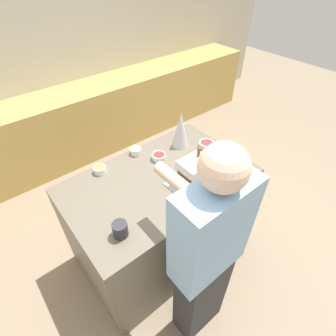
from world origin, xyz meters
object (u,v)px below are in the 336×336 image
gingerbread_house (195,171)px  candy_bowl_near_tray_right (136,151)px  baking_tray (194,182)px  mug (120,229)px  candy_bowl_near_tray_left (100,169)px  candy_bowl_center_rear (207,145)px  candy_bowl_behind_tray (159,157)px  decorative_tree (181,130)px  person (206,259)px

gingerbread_house → candy_bowl_near_tray_right: size_ratio=2.91×
baking_tray → mug: 0.67m
candy_bowl_near_tray_left → mug: mug is taller
baking_tray → candy_bowl_near_tray_left: 0.74m
candy_bowl_center_rear → candy_bowl_near_tray_right: (-0.53, 0.32, 0.00)m
baking_tray → mug: (-0.67, -0.05, 0.05)m
candy_bowl_center_rear → candy_bowl_near_tray_right: candy_bowl_near_tray_right is taller
candy_bowl_behind_tray → gingerbread_house: bearing=-85.3°
decorative_tree → mug: 1.03m
baking_tray → candy_bowl_near_tray_right: 0.59m
mug → candy_bowl_behind_tray: bearing=34.5°
mug → person: 0.55m
candy_bowl_behind_tray → mug: size_ratio=1.14×
candy_bowl_behind_tray → person: 0.94m
candy_bowl_behind_tray → mug: (-0.64, -0.44, 0.02)m
baking_tray → mug: bearing=-175.7°
gingerbread_house → candy_bowl_center_rear: (0.40, 0.26, -0.09)m
decorative_tree → candy_bowl_behind_tray: decorative_tree is taller
decorative_tree → candy_bowl_near_tray_right: (-0.38, 0.15, -0.13)m
gingerbread_house → decorative_tree: (0.24, 0.43, 0.05)m
gingerbread_house → candy_bowl_near_tray_left: bearing=131.6°
candy_bowl_near_tray_left → person: 1.05m
decorative_tree → candy_bowl_behind_tray: 0.30m
decorative_tree → candy_bowl_center_rear: (0.16, -0.17, -0.13)m
baking_tray → decorative_tree: decorative_tree is taller
candy_bowl_near_tray_left → candy_bowl_near_tray_right: size_ratio=1.03×
candy_bowl_behind_tray → candy_bowl_near_tray_left: bearing=160.2°
baking_tray → gingerbread_house: (0.00, 0.00, 0.11)m
candy_bowl_near_tray_right → person: size_ratio=0.05×
baking_tray → person: size_ratio=0.22×
candy_bowl_behind_tray → candy_bowl_near_tray_right: bearing=120.0°
decorative_tree → candy_bowl_behind_tray: size_ratio=2.75×
gingerbread_house → candy_bowl_behind_tray: size_ratio=2.35×
baking_tray → person: bearing=-126.1°
candy_bowl_center_rear → gingerbread_house: bearing=-147.1°
gingerbread_house → candy_bowl_near_tray_right: gingerbread_house is taller
candy_bowl_near_tray_left → candy_bowl_behind_tray: size_ratio=0.83×
baking_tray → candy_bowl_near_tray_left: size_ratio=3.89×
baking_tray → candy_bowl_near_tray_right: candy_bowl_near_tray_right is taller
decorative_tree → person: (-0.59, -0.92, -0.21)m
candy_bowl_behind_tray → person: size_ratio=0.07×
decorative_tree → mug: bearing=-152.2°
decorative_tree → candy_bowl_center_rear: decorative_tree is taller
candy_bowl_center_rear → candy_bowl_near_tray_right: size_ratio=1.40×
gingerbread_house → candy_bowl_center_rear: 0.48m
mug → candy_bowl_center_rear: bearing=16.1°
person → gingerbread_house: bearing=53.9°
mug → person: person is taller
gingerbread_house → decorative_tree: size_ratio=0.85×
baking_tray → gingerbread_house: 0.11m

